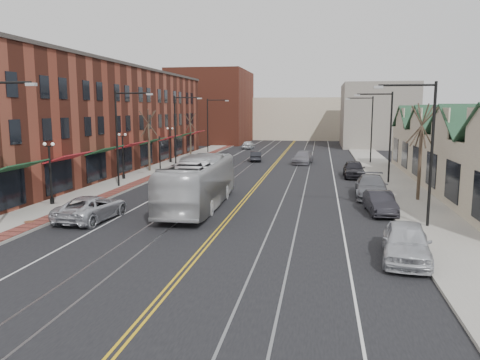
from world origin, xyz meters
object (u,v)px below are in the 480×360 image
at_px(parked_suv, 92,208).
at_px(parked_car_d, 354,169).
at_px(transit_bus, 199,183).
at_px(parked_car_b, 380,203).
at_px(parked_car_a, 406,242).
at_px(parked_car_c, 371,187).

bearing_deg(parked_suv, parked_car_d, -124.59).
height_order(transit_bus, parked_suv, transit_bus).
distance_m(parked_suv, parked_car_b, 18.02).
xyz_separation_m(transit_bus, parked_car_a, (11.90, -9.24, -0.85)).
xyz_separation_m(parked_suv, parked_car_d, (16.79, 20.86, 0.08)).
height_order(transit_bus, parked_car_a, transit_bus).
bearing_deg(parked_car_b, parked_car_d, 87.40).
bearing_deg(parked_suv, parked_car_a, 169.00).
bearing_deg(parked_car_c, transit_bus, -150.87).
bearing_deg(parked_car_d, parked_car_c, -86.87).
height_order(parked_car_b, parked_car_d, parked_car_d).
bearing_deg(parked_car_c, parked_car_d, 96.21).
bearing_deg(parked_suv, parked_car_b, -160.51).
xyz_separation_m(parked_car_b, parked_car_c, (0.00, 5.61, 0.12)).
bearing_deg(parked_suv, parked_car_c, -144.99).
relative_size(parked_car_a, parked_car_d, 1.02).
bearing_deg(parked_car_c, parked_car_a, -87.01).
height_order(transit_bus, parked_car_b, transit_bus).
distance_m(parked_suv, parked_car_d, 26.77).
bearing_deg(parked_car_b, transit_bus, 176.41).
height_order(parked_car_a, parked_car_c, parked_car_a).
distance_m(parked_car_a, parked_car_c, 15.08).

